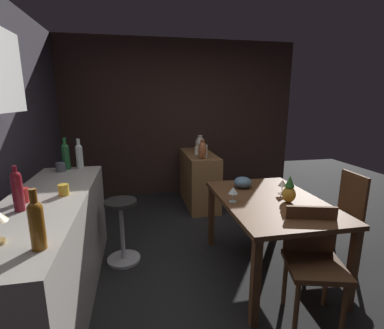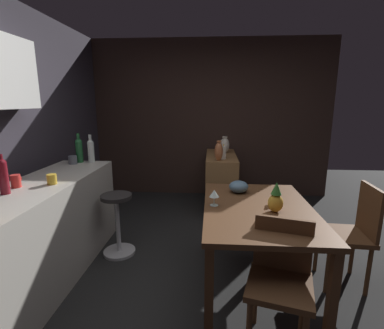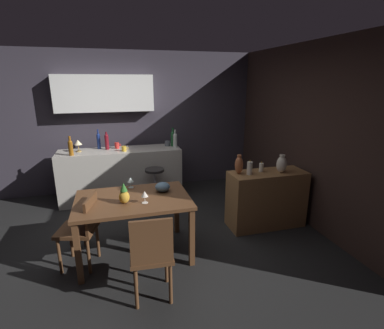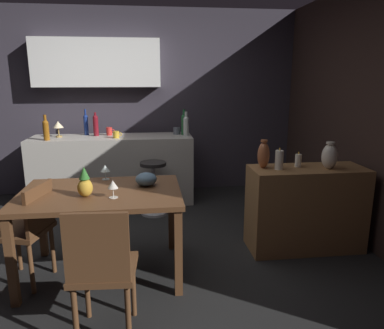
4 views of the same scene
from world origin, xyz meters
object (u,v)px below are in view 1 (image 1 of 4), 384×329
wine_bottle_clear (79,155)px  fruit_bowl (243,182)px  wine_glass_left (233,191)px  wine_glass_right (283,183)px  wine_bottle_ruby (17,189)px  pillar_candle_tall (197,150)px  chair_by_doorway (340,212)px  wine_bottle_green (66,155)px  sideboard_cabinet (199,179)px  pineapple_centerpiece (289,191)px  cup_slate (61,167)px  vase_copper (202,150)px  dining_table (270,208)px  wine_bottle_amber (37,222)px  vase_ceramic_ivory (200,144)px  pillar_candle_short (205,151)px  cup_mustard (64,190)px  cup_red (24,195)px  chair_near_window (313,258)px  bar_stool (122,229)px

wine_bottle_clear → fruit_bowl: bearing=-107.6°
wine_glass_left → wine_glass_right: bearing=-77.8°
wine_bottle_ruby → pillar_candle_tall: size_ratio=2.09×
chair_by_doorway → wine_bottle_clear: bearing=72.9°
chair_by_doorway → wine_bottle_green: 2.93m
sideboard_cabinet → wine_bottle_ruby: wine_bottle_ruby is taller
pineapple_centerpiece → cup_slate: 2.28m
wine_bottle_ruby → vase_copper: 2.43m
dining_table → wine_bottle_amber: 1.92m
wine_bottle_clear → pillar_candle_tall: bearing=-58.4°
vase_ceramic_ivory → chair_by_doorway: bearing=-152.6°
sideboard_cabinet → wine_glass_left: wine_glass_left is taller
fruit_bowl → wine_bottle_ruby: 1.98m
wine_bottle_clear → pillar_candle_short: wine_bottle_clear is taller
cup_slate → cup_mustard: 0.83m
wine_glass_right → pillar_candle_short: (1.49, 0.41, 0.07)m
dining_table → cup_red: size_ratio=11.83×
sideboard_cabinet → cup_mustard: cup_mustard is taller
wine_bottle_green → vase_copper: 1.74m
cup_slate → vase_ceramic_ivory: bearing=-54.2°
wine_bottle_green → cup_red: 1.01m
wine_bottle_amber → cup_mustard: wine_bottle_amber is taller
pillar_candle_short → fruit_bowl: bearing=-175.2°
vase_copper → chair_by_doorway: bearing=-140.6°
dining_table → wine_bottle_green: (0.89, 1.93, 0.40)m
pillar_candle_short → wine_bottle_green: bearing=112.8°
dining_table → pillar_candle_tall: (1.83, 0.30, 0.23)m
wine_glass_right → chair_near_window: bearing=171.2°
dining_table → vase_copper: 1.54m
wine_glass_left → wine_bottle_green: wine_bottle_green is taller
vase_copper → cup_slate: bearing=112.1°
sideboard_cabinet → wine_bottle_clear: size_ratio=3.39×
bar_stool → wine_glass_left: 1.20m
cup_mustard → pillar_candle_tall: size_ratio=0.77×
vase_ceramic_ivory → pillar_candle_short: bearing=175.6°
wine_glass_right → cup_red: bearing=96.1°
wine_bottle_ruby → bar_stool: bearing=-39.5°
pineapple_centerpiece → chair_by_doorway: bearing=-74.7°
bar_stool → wine_bottle_green: size_ratio=1.93×
bar_stool → wine_glass_right: bearing=-102.2°
dining_table → pillar_candle_short: 1.64m
bar_stool → pillar_candle_tall: pillar_candle_tall is taller
bar_stool → pillar_candle_tall: bearing=-37.8°
cup_slate → chair_near_window: bearing=-124.0°
sideboard_cabinet → wine_glass_left: size_ratio=8.11×
dining_table → wine_bottle_amber: bearing=116.5°
cup_mustard → pillar_candle_short: pillar_candle_short is taller
chair_by_doorway → vase_copper: 1.84m
wine_bottle_ruby → chair_near_window: bearing=-98.3°
wine_bottle_amber → wine_glass_right: bearing=-62.7°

